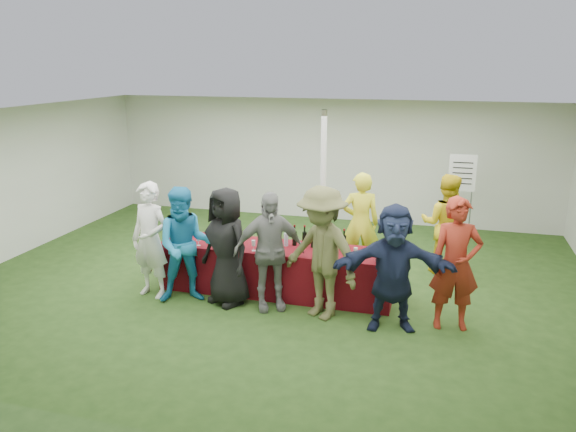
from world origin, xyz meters
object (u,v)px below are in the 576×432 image
(customer_1, at_px, (185,245))
(customer_4, at_px, (322,253))
(customer_3, at_px, (269,251))
(customer_5, at_px, (393,268))
(customer_2, at_px, (226,246))
(staff_pourer, at_px, (360,223))
(staff_back, at_px, (445,224))
(customer_0, at_px, (150,240))
(wine_list_sign, at_px, (462,180))
(serving_table, at_px, (276,269))
(customer_6, at_px, (456,264))
(dump_bucket, at_px, (384,255))

(customer_1, bearing_deg, customer_4, -24.31)
(customer_3, xyz_separation_m, customer_5, (1.77, -0.16, -0.01))
(customer_2, height_order, customer_3, customer_2)
(customer_1, height_order, customer_2, customer_2)
(customer_4, bearing_deg, customer_2, -155.09)
(staff_pourer, xyz_separation_m, customer_2, (-1.70, -1.79, 0.01))
(staff_pourer, distance_m, staff_back, 1.42)
(customer_5, bearing_deg, customer_0, 167.07)
(wine_list_sign, distance_m, customer_2, 4.97)
(staff_pourer, bearing_deg, serving_table, 34.88)
(staff_pourer, bearing_deg, customer_3, 47.18)
(serving_table, distance_m, customer_2, 0.95)
(customer_1, distance_m, customer_4, 2.05)
(serving_table, relative_size, customer_1, 2.06)
(customer_1, xyz_separation_m, customer_6, (3.83, 0.16, 0.03))
(wine_list_sign, xyz_separation_m, customer_0, (-4.53, -3.73, -0.43))
(staff_pourer, height_order, customer_5, staff_pourer)
(wine_list_sign, xyz_separation_m, staff_back, (-0.26, -1.52, -0.46))
(customer_1, xyz_separation_m, customer_3, (1.27, 0.08, -0.00))
(staff_pourer, relative_size, customer_1, 0.99)
(customer_3, height_order, customer_5, customer_3)
(staff_back, distance_m, customer_1, 4.31)
(customer_1, distance_m, customer_6, 3.83)
(customer_1, distance_m, customer_2, 0.62)
(dump_bucket, xyz_separation_m, customer_0, (-3.46, -0.39, 0.05))
(dump_bucket, relative_size, customer_5, 0.15)
(staff_back, xyz_separation_m, customer_4, (-1.63, -2.25, 0.09))
(customer_0, height_order, customer_4, customer_4)
(customer_1, xyz_separation_m, customer_4, (2.05, 0.01, 0.07))
(customer_1, bearing_deg, customer_2, -15.41)
(customer_2, bearing_deg, customer_4, 24.11)
(customer_3, distance_m, customer_4, 0.79)
(serving_table, height_order, staff_back, staff_back)
(customer_2, relative_size, customer_3, 1.01)
(staff_pourer, relative_size, customer_4, 0.92)
(customer_0, xyz_separation_m, customer_6, (4.42, 0.11, 0.02))
(customer_2, bearing_deg, serving_table, 71.53)
(customer_6, bearing_deg, staff_back, 83.74)
(serving_table, relative_size, customer_6, 1.99)
(staff_pourer, xyz_separation_m, customer_0, (-2.90, -1.85, 0.02))
(customer_0, bearing_deg, customer_1, 7.93)
(customer_3, bearing_deg, staff_back, 14.46)
(customer_2, xyz_separation_m, customer_3, (0.66, -0.02, -0.01))
(serving_table, relative_size, staff_back, 2.11)
(serving_table, bearing_deg, customer_2, -136.22)
(customer_0, relative_size, customer_6, 0.98)
(serving_table, bearing_deg, customer_1, -151.23)
(customer_5, bearing_deg, customer_3, 163.83)
(serving_table, xyz_separation_m, customer_3, (0.08, -0.57, 0.50))
(customer_4, bearing_deg, dump_bucket, 56.30)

